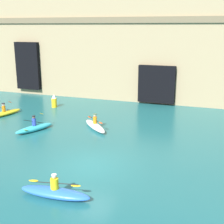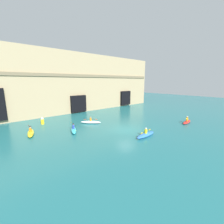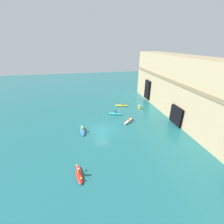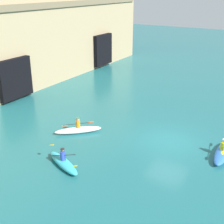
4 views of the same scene
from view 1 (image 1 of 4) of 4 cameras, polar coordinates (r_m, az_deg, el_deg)
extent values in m
plane|color=#1E6066|center=(17.02, -4.15, -9.75)|extent=(120.00, 120.00, 0.00)
cube|color=#9E8966|center=(32.27, 9.99, 13.47)|extent=(44.94, 5.66, 12.51)
cube|color=brown|center=(29.42, 9.15, 16.33)|extent=(44.04, 0.24, 0.57)
cube|color=black|center=(35.14, -15.04, 8.16)|extent=(2.75, 0.70, 5.01)
cube|color=black|center=(29.83, 8.18, 5.08)|extent=(3.47, 0.70, 3.50)
ellipsoid|color=#33B2C6|center=(22.92, -14.00, -2.89)|extent=(1.81, 3.02, 0.42)
cylinder|color=#2D47B7|center=(22.78, -14.08, -1.78)|extent=(0.29, 0.29, 0.52)
sphere|color=#9E704C|center=(22.68, -14.13, -0.93)|extent=(0.18, 0.18, 0.18)
cylinder|color=#232328|center=(22.66, -14.15, -0.75)|extent=(0.23, 0.23, 0.06)
cylinder|color=black|center=(22.77, -14.08, -1.71)|extent=(0.28, 2.02, 0.82)
ellipsoid|color=yellow|center=(22.24, -15.50, -3.18)|extent=(0.23, 0.45, 0.21)
ellipsoid|color=yellow|center=(23.33, -12.73, -0.32)|extent=(0.23, 0.45, 0.21)
ellipsoid|color=white|center=(22.72, -3.11, -2.60)|extent=(2.74, 2.77, 0.42)
cylinder|color=orange|center=(22.58, -3.13, -1.49)|extent=(0.28, 0.28, 0.50)
sphere|color=beige|center=(22.48, -3.14, -0.62)|extent=(0.21, 0.21, 0.21)
cylinder|color=#4C6B4C|center=(22.46, -3.15, -0.42)|extent=(0.26, 0.26, 0.06)
cylinder|color=black|center=(22.58, -3.13, -1.43)|extent=(1.56, 1.39, 0.08)
ellipsoid|color=#D84C19|center=(21.80, -2.08, -1.99)|extent=(0.45, 0.43, 0.06)
ellipsoid|color=#D84C19|center=(23.37, -4.11, -0.91)|extent=(0.45, 0.43, 0.06)
ellipsoid|color=yellow|center=(27.59, -19.11, -0.26)|extent=(1.55, 3.43, 0.35)
cylinder|color=orange|center=(27.49, -19.19, 0.56)|extent=(0.29, 0.29, 0.47)
sphere|color=beige|center=(27.40, -19.25, 1.27)|extent=(0.23, 0.23, 0.23)
cylinder|color=#232328|center=(27.38, -19.27, 1.46)|extent=(0.29, 0.29, 0.06)
cylinder|color=black|center=(27.48, -19.19, 0.61)|extent=(0.07, 1.94, 0.85)
ellipsoid|color=#D84C19|center=(28.03, -18.16, 1.75)|extent=(0.19, 0.43, 0.22)
ellipsoid|color=blue|center=(14.26, -10.39, -14.35)|extent=(3.31, 0.94, 0.41)
cylinder|color=gold|center=(14.04, -10.48, -12.75)|extent=(0.35, 0.35, 0.48)
sphere|color=beige|center=(13.89, -10.55, -11.54)|extent=(0.19, 0.19, 0.19)
cylinder|color=silver|center=(13.86, -10.56, -11.27)|extent=(0.23, 0.23, 0.06)
cylinder|color=black|center=(14.03, -10.48, -12.67)|extent=(2.14, 0.36, 0.09)
ellipsoid|color=yellow|center=(13.75, -6.63, -13.23)|extent=(0.46, 0.24, 0.06)
ellipsoid|color=yellow|center=(14.37, -14.15, -12.07)|extent=(0.46, 0.24, 0.06)
cylinder|color=yellow|center=(29.20, -10.53, 1.67)|extent=(0.48, 0.48, 0.84)
cone|color=white|center=(29.06, -10.58, 2.82)|extent=(0.41, 0.41, 0.36)
camera|label=2|loc=(20.82, -70.32, 3.60)|focal=24.00mm
camera|label=3|loc=(22.17, 82.43, 22.61)|focal=24.00mm
camera|label=4|loc=(25.20, -54.48, 14.31)|focal=50.00mm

